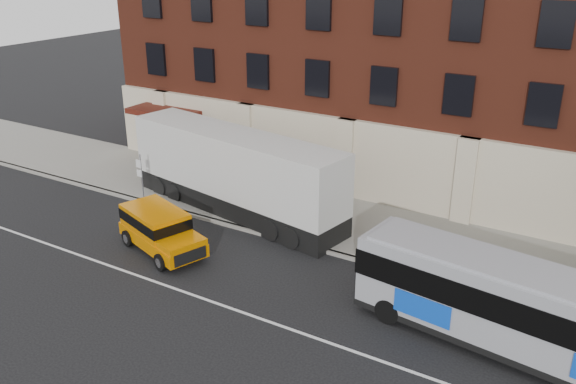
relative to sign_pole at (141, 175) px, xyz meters
The scene contains 9 objects.
ground 10.59m from the sign_pole, 35.87° to the right, with size 120.00×120.00×0.00m, color black.
sidewalk 9.07m from the sign_pole, 18.56° to the left, with size 60.00×6.00×0.15m, color gray.
kerb 8.61m from the sign_pole, ahead, with size 60.00×0.25×0.15m, color gray.
lane_line 10.31m from the sign_pole, 33.60° to the right, with size 60.00×0.12×0.01m, color silver.
building 15.03m from the sign_pole, 51.75° to the left, with size 30.00×12.10×15.00m.
sign_pole is the anchor object (origin of this frame).
city_bus 19.14m from the sign_pole, ahead, with size 11.10×3.65×2.99m.
yellow_suv 5.55m from the sign_pole, 39.04° to the right, with size 4.74×3.10×1.76m.
shipping_container 5.03m from the sign_pole, 15.94° to the left, with size 12.14×4.45×3.97m.
Camera 1 is at (12.24, -14.26, 11.99)m, focal length 37.80 mm.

